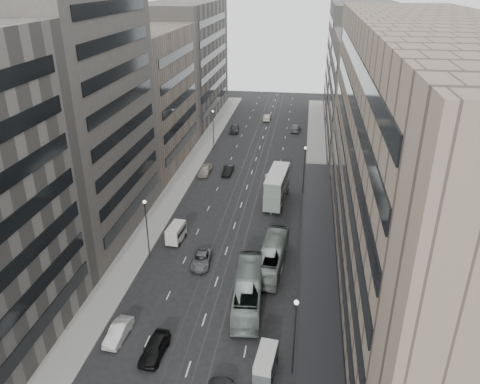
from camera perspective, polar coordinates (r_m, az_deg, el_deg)
The scene contains 28 objects.
ground at distance 51.50m, azimuth -4.65°, elevation -15.97°, with size 220.00×220.00×0.00m, color black.
sidewalk_right at distance 82.46m, azimuth 9.29°, elevation 0.56°, with size 4.00×125.00×0.15m, color gray.
sidewalk_left at distance 85.21m, azimuth -7.04°, elevation 1.53°, with size 4.00×125.00×0.15m, color gray.
department_store at distance 50.85m, azimuth 21.19°, elevation 1.58°, with size 19.20×60.00×30.00m.
building_right_mid at distance 93.12m, azimuth 15.73°, elevation 10.57°, with size 15.00×28.00×24.00m, color #49443F.
building_right_far at distance 121.96m, azimuth 14.33°, elevation 14.92°, with size 15.00×32.00×28.00m, color slate.
building_left_b at distance 66.85m, azimuth -19.95°, elevation 9.02°, with size 15.00×26.00×34.00m, color #49443F.
building_left_c at distance 91.84m, azimuth -11.91°, elevation 11.09°, with size 15.00×28.00×25.00m, color #78695D.
building_left_d at distance 122.44m, azimuth -6.72°, elevation 15.53°, with size 15.00×38.00×28.00m, color slate.
lamp_right_near at distance 43.40m, azimuth 6.69°, elevation -16.23°, with size 0.44×0.44×8.32m.
lamp_right_far at distance 78.14m, azimuth 7.86°, elevation 3.34°, with size 0.44×0.44×8.32m.
lamp_left_near at distance 60.50m, azimuth -11.34°, elevation -3.65°, with size 0.44×0.44×8.32m.
lamp_left_far at distance 98.94m, azimuth -3.29°, elevation 8.18°, with size 0.44×0.44×8.32m.
bus_near at distance 53.32m, azimuth 0.99°, elevation -11.86°, with size 2.89×12.36×3.44m, color gray.
bus_far at distance 59.32m, azimuth 3.96°, elevation -7.80°, with size 2.75×11.74×3.27m, color gray.
double_decker at distance 75.28m, azimuth 4.51°, elevation 0.70°, with size 3.69×9.88×5.29m.
vw_microbus at distance 46.04m, azimuth 3.17°, elevation -19.93°, with size 2.18×4.18×2.17m.
panel_van at distance 65.40m, azimuth -7.81°, elevation -4.92°, with size 2.18×4.02×2.45m.
sedan_0 at distance 48.48m, azimuth -10.38°, elevation -18.19°, with size 1.95×4.85×1.65m, color black.
sedan_1 at distance 51.07m, azimuth -14.60°, elevation -16.18°, with size 1.58×4.52×1.49m, color silver.
sedan_2 at distance 60.45m, azimuth -4.73°, elevation -8.21°, with size 2.28×4.95×1.38m, color #5B5B5D.
sedan_4 at distance 86.97m, azimuth -4.28°, elevation 2.70°, with size 2.00×4.98×1.70m, color #A39A87.
sedan_5 at distance 86.84m, azimuth -1.49°, elevation 2.65°, with size 1.55×4.46×1.47m, color black.
sedan_6 at distance 83.11m, azimuth 3.96°, elevation 1.58°, with size 2.61×5.66×1.57m, color white.
sedan_7 at distance 112.68m, azimuth 6.78°, elevation 7.79°, with size 2.16×5.32×1.54m, color #5F5F62.
sedan_8 at distance 110.92m, azimuth -0.68°, elevation 7.73°, with size 2.02×5.03×1.71m, color #2A2A2D.
sedan_9 at distance 120.70m, azimuth 3.36°, elevation 9.08°, with size 1.62×4.64×1.53m, color #A9A18C.
pedestrian at distance 45.31m, azimuth 11.33°, elevation -21.60°, with size 0.70×0.46×1.93m, color black.
Camera 1 is at (9.60, -37.78, 33.65)m, focal length 35.00 mm.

